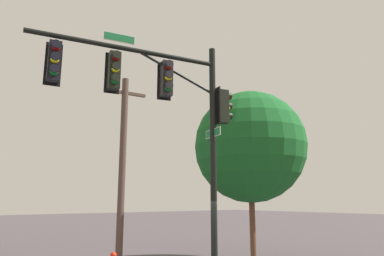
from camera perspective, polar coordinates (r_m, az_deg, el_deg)
The scene contains 3 objects.
signal_pole_assembly at distance 10.73m, azimuth -4.87°, elevation 4.29°, with size 6.23×1.72×7.46m.
utility_pole at distance 14.51m, azimuth -11.11°, elevation -5.90°, with size 1.80×0.29×7.50m.
tree_far at distance 16.07m, azimuth 9.28°, elevation -2.95°, with size 4.95×4.95×7.36m.
Camera 1 is at (7.27, 8.37, 2.54)m, focal length 33.27 mm.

